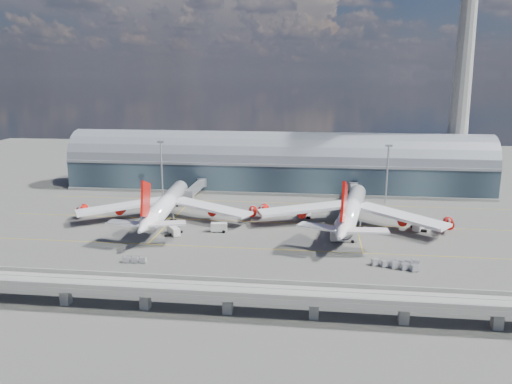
# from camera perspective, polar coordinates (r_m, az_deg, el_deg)

# --- Properties ---
(ground) EXTENTS (500.00, 500.00, 0.00)m
(ground) POSITION_cam_1_polar(r_m,az_deg,el_deg) (170.73, 0.03, -5.36)
(ground) COLOR #474744
(ground) RESTS_ON ground
(taxi_lines) EXTENTS (200.00, 80.12, 0.01)m
(taxi_lines) POSITION_cam_1_polar(r_m,az_deg,el_deg) (191.67, 0.83, -3.26)
(taxi_lines) COLOR gold
(taxi_lines) RESTS_ON ground
(terminal) EXTENTS (200.00, 30.00, 28.00)m
(terminal) POSITION_cam_1_polar(r_m,az_deg,el_deg) (243.27, 2.26, 3.02)
(terminal) COLOR #202C36
(terminal) RESTS_ON ground
(control_tower) EXTENTS (19.00, 19.00, 103.00)m
(control_tower) POSITION_cam_1_polar(r_m,az_deg,el_deg) (252.30, 22.50, 11.62)
(control_tower) COLOR gray
(control_tower) RESTS_ON ground
(guideway) EXTENTS (220.00, 8.50, 7.20)m
(guideway) POSITION_cam_1_polar(r_m,az_deg,el_deg) (118.12, -3.26, -11.36)
(guideway) COLOR gray
(guideway) RESTS_ON ground
(floodlight_mast_left) EXTENTS (3.00, 0.70, 25.70)m
(floodlight_mast_left) POSITION_cam_1_polar(r_m,az_deg,el_deg) (230.23, -10.74, 2.79)
(floodlight_mast_left) COLOR gray
(floodlight_mast_left) RESTS_ON ground
(floodlight_mast_right) EXTENTS (3.00, 0.70, 25.70)m
(floodlight_mast_right) POSITION_cam_1_polar(r_m,az_deg,el_deg) (221.56, 14.76, 2.18)
(floodlight_mast_right) COLOR gray
(floodlight_mast_right) RESTS_ON ground
(airliner_left) EXTENTS (69.63, 73.18, 22.29)m
(airliner_left) POSITION_cam_1_polar(r_m,az_deg,el_deg) (192.14, -10.33, -1.47)
(airliner_left) COLOR white
(airliner_left) RESTS_ON ground
(airliner_right) EXTENTS (71.02, 74.30, 23.61)m
(airliner_right) POSITION_cam_1_polar(r_m,az_deg,el_deg) (185.15, 10.82, -2.13)
(airliner_right) COLOR white
(airliner_right) RESTS_ON ground
(jet_bridge_left) EXTENTS (4.40, 28.00, 7.25)m
(jet_bridge_left) POSITION_cam_1_polar(r_m,az_deg,el_deg) (225.69, -6.80, 0.53)
(jet_bridge_left) COLOR gray
(jet_bridge_left) RESTS_ON ground
(jet_bridge_right) EXTENTS (4.40, 32.00, 7.25)m
(jet_bridge_right) POSITION_cam_1_polar(r_m,az_deg,el_deg) (218.13, 11.26, -0.08)
(jet_bridge_right) COLOR gray
(jet_bridge_right) RESTS_ON ground
(service_truck_0) EXTENTS (6.11, 7.16, 2.96)m
(service_truck_0) POSITION_cam_1_polar(r_m,az_deg,el_deg) (176.56, -9.40, -4.38)
(service_truck_0) COLOR beige
(service_truck_0) RESTS_ON ground
(service_truck_1) EXTENTS (5.95, 3.40, 3.29)m
(service_truck_1) POSITION_cam_1_polar(r_m,az_deg,el_deg) (178.00, -4.26, -4.05)
(service_truck_1) COLOR beige
(service_truck_1) RESTS_ON ground
(service_truck_2) EXTENTS (9.14, 3.49, 3.23)m
(service_truck_2) POSITION_cam_1_polar(r_m,az_deg,el_deg) (170.04, 10.00, -5.04)
(service_truck_2) COLOR beige
(service_truck_2) RESTS_ON ground
(service_truck_3) EXTENTS (5.60, 7.32, 3.33)m
(service_truck_3) POSITION_cam_1_polar(r_m,az_deg,el_deg) (188.68, 18.13, -3.67)
(service_truck_3) COLOR beige
(service_truck_3) RESTS_ON ground
(service_truck_4) EXTENTS (4.52, 6.00, 3.16)m
(service_truck_4) POSITION_cam_1_polar(r_m,az_deg,el_deg) (196.38, 5.65, -2.44)
(service_truck_4) COLOR beige
(service_truck_4) RESTS_ON ground
(service_truck_5) EXTENTS (6.40, 5.94, 3.06)m
(service_truck_5) POSITION_cam_1_polar(r_m,az_deg,el_deg) (214.67, -10.05, -1.23)
(service_truck_5) COLOR beige
(service_truck_5) RESTS_ON ground
(cargo_train_0) EXTENTS (7.29, 1.91, 1.61)m
(cargo_train_0) POSITION_cam_1_polar(r_m,az_deg,el_deg) (153.64, -13.68, -7.57)
(cargo_train_0) COLOR gray
(cargo_train_0) RESTS_ON ground
(cargo_train_1) EXTENTS (13.54, 5.82, 1.82)m
(cargo_train_1) POSITION_cam_1_polar(r_m,az_deg,el_deg) (150.69, 15.59, -8.06)
(cargo_train_1) COLOR gray
(cargo_train_1) RESTS_ON ground
(cargo_train_2) EXTENTS (9.53, 2.66, 1.57)m
(cargo_train_2) POSITION_cam_1_polar(r_m,az_deg,el_deg) (153.72, 16.50, -7.74)
(cargo_train_2) COLOR gray
(cargo_train_2) RESTS_ON ground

